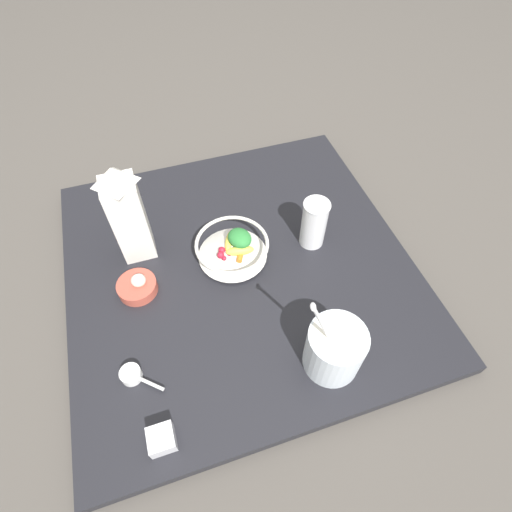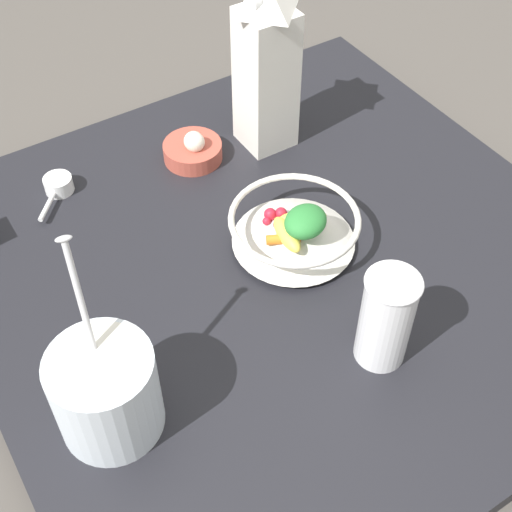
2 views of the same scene
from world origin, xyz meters
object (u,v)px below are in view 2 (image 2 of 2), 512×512
Objects in this scene: drinking_cup at (386,317)px; yogurt_tub at (105,390)px; milk_carton at (266,68)px; fruit_bowl at (295,228)px; garlic_bowl at (193,149)px.

yogurt_tub is at bearing -105.75° from drinking_cup.
milk_carton is 0.50m from drinking_cup.
fruit_bowl is 0.67× the size of milk_carton.
fruit_bowl is 0.29m from milk_carton.
milk_carton is 0.61m from yogurt_tub.
fruit_bowl is at bearing 176.14° from drinking_cup.
drinking_cup is at bearing -14.27° from milk_carton.
milk_carton is 2.91× the size of garlic_bowl.
milk_carton reaches higher than garlic_bowl.
drinking_cup is (0.48, -0.12, -0.07)m from milk_carton.
fruit_bowl is at bearing 109.59° from yogurt_tub.
fruit_bowl is 0.39m from yogurt_tub.
garlic_bowl is at bearing 139.83° from yogurt_tub.
drinking_cup is 1.48× the size of garlic_bowl.
milk_carton is at bearing 156.75° from fruit_bowl.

